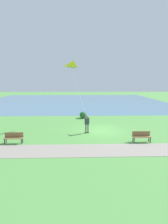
# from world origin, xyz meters

# --- Properties ---
(ground_plane) EXTENTS (120.00, 120.00, 0.00)m
(ground_plane) POSITION_xyz_m (0.00, 0.00, 0.00)
(ground_plane) COLOR #569947
(lake_water) EXTENTS (36.00, 44.00, 0.01)m
(lake_water) POSITION_xyz_m (25.50, 4.00, 0.00)
(lake_water) COLOR teal
(lake_water) RESTS_ON ground
(walkway_path) EXTENTS (2.64, 32.02, 0.02)m
(walkway_path) POSITION_xyz_m (-5.03, 2.00, 0.01)
(walkway_path) COLOR gray
(walkway_path) RESTS_ON ground
(person_kite_flyer) EXTENTS (0.63, 0.49, 1.83)m
(person_kite_flyer) POSITION_xyz_m (-0.74, 1.46, 1.05)
(person_kite_flyer) COLOR #232328
(person_kite_flyer) RESTS_ON ground
(flying_kite) EXTENTS (3.78, 1.93, 5.41)m
(flying_kite) POSITION_xyz_m (2.70, 2.83, 6.71)
(flying_kite) COLOR yellow
(park_bench_near_walkway) EXTENTS (0.45, 1.50, 0.88)m
(park_bench_near_walkway) POSITION_xyz_m (-3.32, -2.99, 0.51)
(park_bench_near_walkway) COLOR olive
(park_bench_near_walkway) RESTS_ON ground
(park_bench_far_walkway) EXTENTS (0.45, 1.50, 0.88)m
(park_bench_far_walkway) POSITION_xyz_m (-3.40, 7.51, 0.51)
(park_bench_far_walkway) COLOR olive
(park_bench_far_walkway) RESTS_ON ground
(lakeside_shrub) EXTENTS (1.04, 0.95, 0.87)m
(lakeside_shrub) POSITION_xyz_m (6.00, 1.69, 0.43)
(lakeside_shrub) COLOR #236028
(lakeside_shrub) RESTS_ON ground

